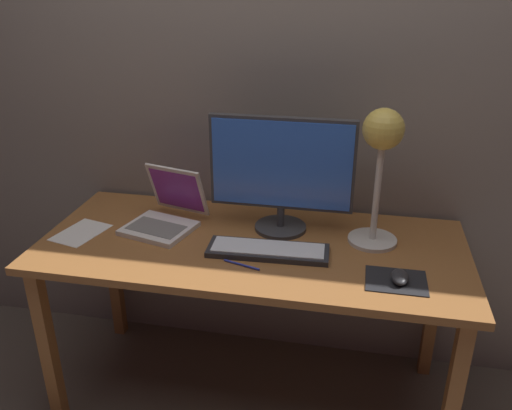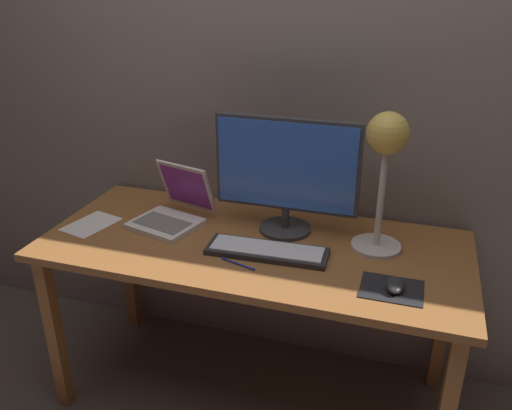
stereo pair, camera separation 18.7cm
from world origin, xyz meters
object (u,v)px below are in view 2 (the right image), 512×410
Objects in this scene: desk_lamp at (386,153)px; mouse at (395,285)px; pen at (239,264)px; keyboard_main at (267,251)px; monitor at (286,171)px; laptop at (175,206)px.

desk_lamp reaches higher than mouse.
mouse is (0.09, -0.27, -0.35)m from desk_lamp.
mouse reaches higher than pen.
desk_lamp is at bearing 31.34° from pen.
keyboard_main is 4.64× the size of mouse.
monitor reaches higher than laptop.
desk_lamp is at bearing 23.77° from keyboard_main.
pen is (-0.53, 0.00, -0.02)m from mouse.
monitor is 0.38m from desk_lamp.
pen is (-0.09, -0.31, -0.25)m from monitor.
desk_lamp is at bearing 0.42° from laptop.
pen is (0.37, -0.26, -0.06)m from laptop.
laptop reaches higher than keyboard_main.
laptop is at bearing 163.56° from mouse.
laptop is 0.86m from desk_lamp.
laptop is (-0.44, 0.16, 0.05)m from keyboard_main.
laptop is (-0.45, -0.04, -0.19)m from monitor.
desk_lamp is at bearing -6.00° from monitor.
keyboard_main is at bearing 166.90° from mouse.
monitor reaches higher than keyboard_main.
laptop is at bearing 160.18° from keyboard_main.
monitor is 0.49m from laptop.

